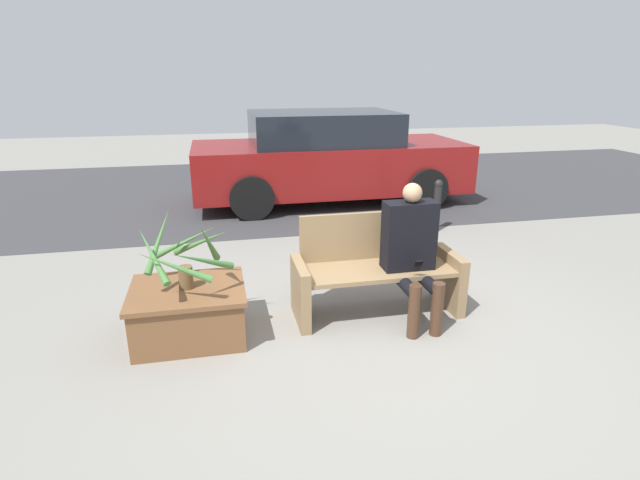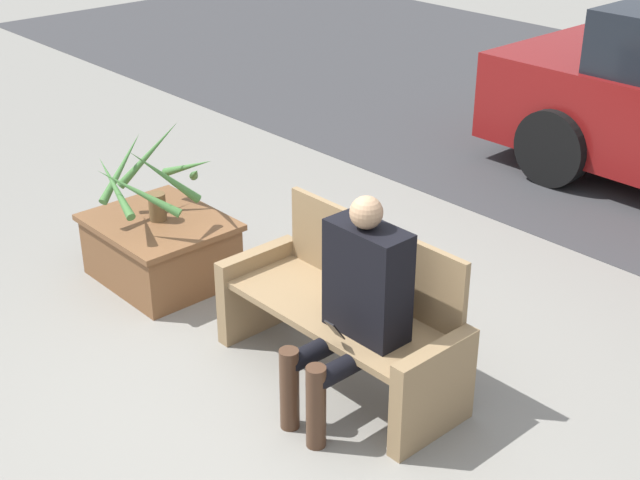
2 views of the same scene
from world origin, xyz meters
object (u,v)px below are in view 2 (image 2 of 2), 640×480
planter_box (161,247)px  potted_plant (154,178)px  person_seated (356,300)px  bench (345,313)px

planter_box → potted_plant: (0.00, -0.01, 0.51)m
planter_box → potted_plant: 0.51m
potted_plant → planter_box: bearing=104.7°
person_seated → potted_plant: bearing=178.9°
bench → planter_box: bearing=-175.3°
person_seated → bench: bearing=145.1°
bench → potted_plant: size_ratio=1.89×
planter_box → bench: bearing=4.7°
potted_plant → bench: bearing=5.0°
planter_box → person_seated: bearing=-1.4°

